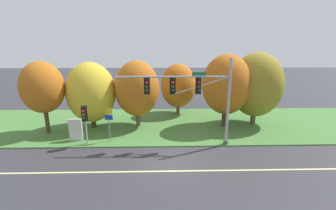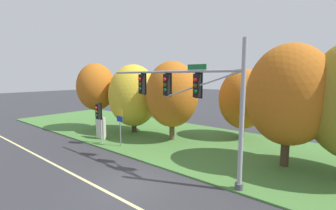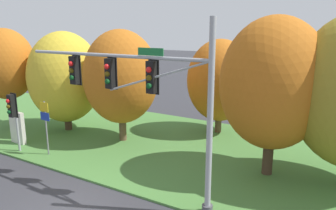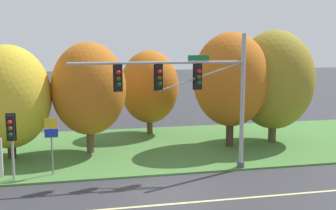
{
  "view_description": "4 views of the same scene",
  "coord_description": "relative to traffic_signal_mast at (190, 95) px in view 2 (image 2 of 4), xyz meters",
  "views": [
    {
      "loc": [
        -0.52,
        -14.4,
        7.82
      ],
      "look_at": [
        -0.05,
        3.9,
        3.2
      ],
      "focal_mm": 24.0,
      "sensor_mm": 36.0,
      "label": 1
    },
    {
      "loc": [
        8.4,
        -7.23,
        5.44
      ],
      "look_at": [
        -0.26,
        3.59,
        3.68
      ],
      "focal_mm": 24.0,
      "sensor_mm": 36.0,
      "label": 2
    },
    {
      "loc": [
        9.04,
        -7.33,
        6.8
      ],
      "look_at": [
        2.15,
        4.25,
        3.59
      ],
      "focal_mm": 35.0,
      "sensor_mm": 36.0,
      "label": 3
    },
    {
      "loc": [
        -3.65,
        -17.6,
        6.77
      ],
      "look_at": [
        1.08,
        4.35,
        3.35
      ],
      "focal_mm": 45.0,
      "sensor_mm": 36.0,
      "label": 4
    }
  ],
  "objects": [
    {
      "name": "info_kiosk",
      "position": [
        -9.89,
        1.17,
        -3.45
      ],
      "size": [
        1.1,
        0.24,
        1.9
      ],
      "color": "beige",
      "rests_on": "grass_verge"
    },
    {
      "name": "grass_verge",
      "position": [
        -1.91,
        5.46,
        -4.44
      ],
      "size": [
        48.0,
        11.5,
        0.1
      ],
      "primitive_type": "cube",
      "color": "#477A38",
      "rests_on": "ground"
    },
    {
      "name": "pedestrian_signal_near_kerb",
      "position": [
        -8.73,
        0.24,
        -1.99
      ],
      "size": [
        0.46,
        0.55,
        3.28
      ],
      "color": "#9EA0A5",
      "rests_on": "grass_verge"
    },
    {
      "name": "tree_left_of_mast",
      "position": [
        -9.4,
        4.57,
        -0.86
      ],
      "size": [
        4.71,
        4.71,
        6.48
      ],
      "color": "#423021",
      "rests_on": "grass_verge"
    },
    {
      "name": "route_sign_post",
      "position": [
        -6.92,
        0.85,
        -2.48
      ],
      "size": [
        0.65,
        0.08,
        2.94
      ],
      "color": "slate",
      "rests_on": "grass_verge"
    },
    {
      "name": "lane_stripe",
      "position": [
        -1.91,
        -3.99,
        -4.49
      ],
      "size": [
        36.0,
        0.16,
        0.01
      ],
      "primitive_type": "cube",
      "color": "beige",
      "rests_on": "ground"
    },
    {
      "name": "tree_mid_verge",
      "position": [
        -0.53,
        9.21,
        -0.98
      ],
      "size": [
        4.17,
        4.17,
        6.02
      ],
      "color": "brown",
      "rests_on": "grass_verge"
    },
    {
      "name": "tree_behind_signpost",
      "position": [
        -4.92,
        4.78,
        -0.53
      ],
      "size": [
        4.4,
        4.4,
        6.62
      ],
      "color": "brown",
      "rests_on": "grass_verge"
    },
    {
      "name": "ground_plane",
      "position": [
        -1.91,
        -2.79,
        -4.49
      ],
      "size": [
        160.0,
        160.0,
        0.0
      ],
      "primitive_type": "plane",
      "color": "#333338"
    },
    {
      "name": "traffic_signal_mast",
      "position": [
        0.0,
        0.0,
        0.0
      ],
      "size": [
        9.06,
        0.49,
        7.06
      ],
      "color": "#9EA0A5",
      "rests_on": "grass_verge"
    },
    {
      "name": "tree_tall_centre",
      "position": [
        3.85,
        4.5,
        -0.12
      ],
      "size": [
        4.74,
        4.74,
        7.24
      ],
      "color": "#423021",
      "rests_on": "grass_verge"
    },
    {
      "name": "tree_nearest_road",
      "position": [
        -13.24,
        3.08,
        -0.1
      ],
      "size": [
        3.77,
        3.77,
        6.67
      ],
      "color": "#4C3823",
      "rests_on": "grass_verge"
    }
  ]
}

